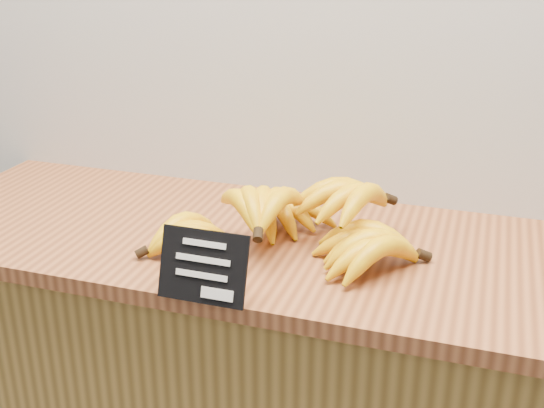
{
  "coord_description": "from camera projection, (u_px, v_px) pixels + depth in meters",
  "views": [
    {
      "loc": [
        0.54,
        1.61,
        1.49
      ],
      "look_at": [
        0.18,
        2.7,
        1.02
      ],
      "focal_mm": 45.0,
      "sensor_mm": 36.0,
      "label": 1
    }
  ],
  "objects": [
    {
      "name": "banana_pile",
      "position": [
        297.0,
        221.0,
        1.25
      ],
      "size": [
        0.52,
        0.33,
        0.12
      ],
      "color": "#EDB609",
      "rests_on": "counter_top"
    },
    {
      "name": "chalkboard_sign",
      "position": [
        203.0,
        267.0,
        1.08
      ],
      "size": [
        0.15,
        0.04,
        0.11
      ],
      "primitive_type": "cube",
      "rotation": [
        -0.33,
        0.0,
        0.0
      ],
      "color": "black",
      "rests_on": "counter_top"
    },
    {
      "name": "counter_top",
      "position": [
        280.0,
        245.0,
        1.32
      ],
      "size": [
        1.53,
        0.54,
        0.03
      ],
      "primitive_type": "cube",
      "color": "#97562E",
      "rests_on": "counter"
    }
  ]
}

